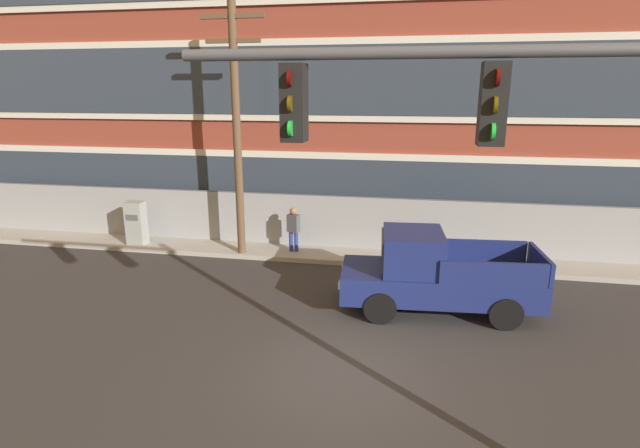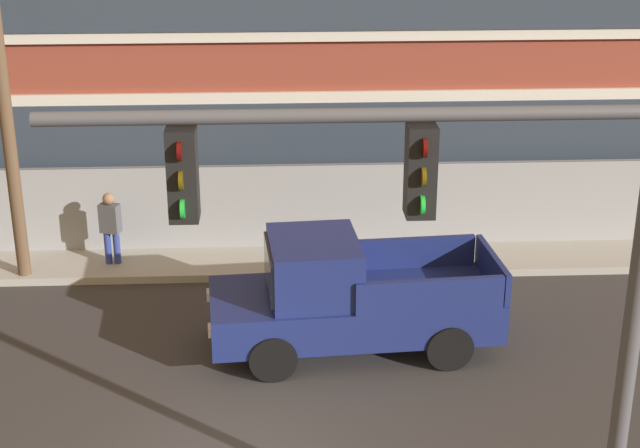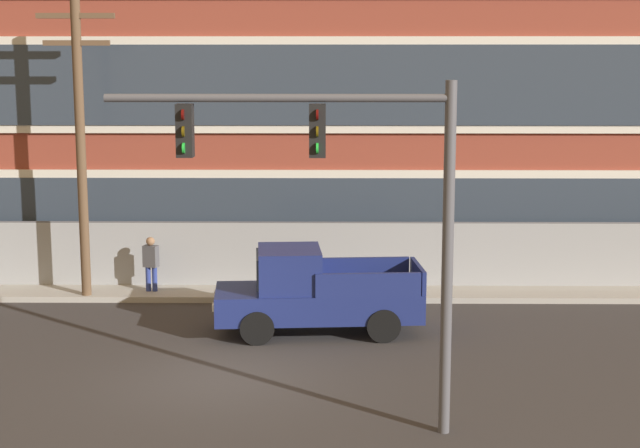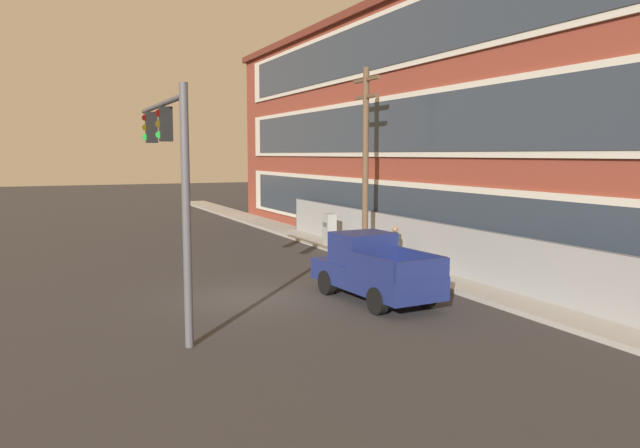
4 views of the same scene
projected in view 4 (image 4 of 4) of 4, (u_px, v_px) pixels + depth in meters
ground_plane at (250, 298)px, 19.97m from camera, size 160.00×160.00×0.00m
sidewalk_building_side at (440, 277)px, 22.96m from camera, size 80.00×2.04×0.16m
brick_mill_building at (594, 121)px, 23.46m from camera, size 55.64×10.25×11.65m
chain_link_fence at (481, 258)px, 21.47m from camera, size 33.76×0.06×2.00m
traffic_signal_mast at (171, 160)px, 15.94m from camera, size 5.95×0.43×6.22m
pickup_truck_navy at (372, 270)px, 19.59m from camera, size 5.10×2.29×2.09m
utility_pole_near_corner at (366, 157)px, 26.15m from camera, size 2.06×0.26×8.16m
electrical_cabinet at (329, 231)px, 30.24m from camera, size 0.64×0.49×1.71m
pedestrian_near_cabinet at (395, 244)px, 25.19m from camera, size 0.46×0.36×1.69m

